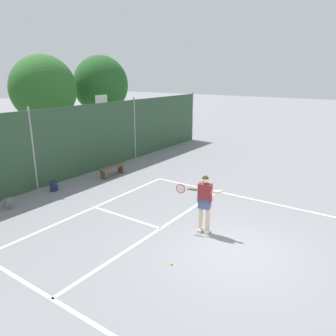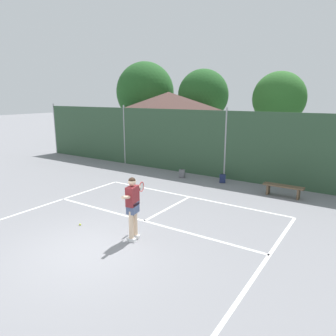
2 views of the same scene
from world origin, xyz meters
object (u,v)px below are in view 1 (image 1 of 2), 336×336
basketball_hoop (102,116)px  courtside_bench (112,169)px  backpack_grey (8,204)px  backpack_navy (54,186)px  tennis_ball (171,263)px  tennis_player (204,199)px

basketball_hoop → courtside_bench: (-2.87, -3.48, -1.95)m
basketball_hoop → backpack_grey: (-7.91, -3.11, -2.12)m
backpack_navy → courtside_bench: 2.98m
tennis_ball → backpack_navy: bearing=76.3°
tennis_ball → backpack_grey: size_ratio=0.14×
basketball_hoop → courtside_bench: size_ratio=2.22×
backpack_navy → courtside_bench: bearing=-11.3°
tennis_player → backpack_navy: tennis_player is taller
courtside_bench → tennis_ball: bearing=-125.4°
tennis_player → backpack_navy: size_ratio=4.01×
basketball_hoop → backpack_grey: basketball_hoop is taller
tennis_player → courtside_bench: 6.95m
backpack_navy → courtside_bench: (2.92, -0.58, 0.17)m
basketball_hoop → tennis_ball: 12.78m
basketball_hoop → backpack_navy: size_ratio=7.67×
backpack_navy → courtside_bench: courtside_bench is taller
tennis_player → backpack_navy: 7.05m
tennis_ball → tennis_player: bearing=5.0°
basketball_hoop → backpack_navy: (-5.79, -2.89, -2.12)m
basketball_hoop → backpack_navy: 6.81m
tennis_ball → backpack_grey: bearing=93.0°
basketball_hoop → tennis_ball: bearing=-126.9°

